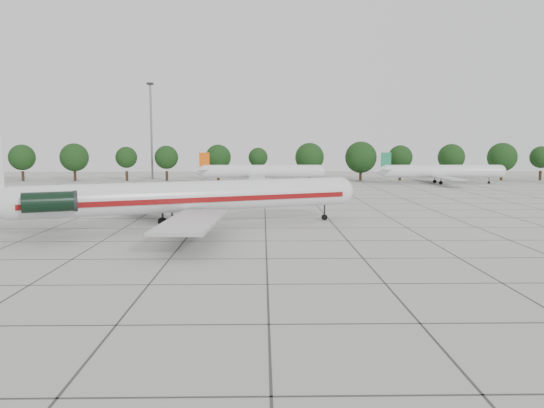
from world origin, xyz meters
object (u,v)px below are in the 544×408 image
object	(u,v)px
bg_airliner_c	(261,172)
floodlight_mast	(151,125)
main_airliner	(173,197)
bg_airliner_d	(441,172)

from	to	relation	value
bg_airliner_c	floodlight_mast	world-z (taller)	floodlight_mast
main_airliner	bg_airliner_c	bearing A→B (deg)	60.41
bg_airliner_c	bg_airliner_d	world-z (taller)	same
main_airliner	bg_airliner_c	distance (m)	67.45
bg_airliner_d	floodlight_mast	xyz separation A→B (m)	(-71.96, 18.45, 11.37)
bg_airliner_c	bg_airliner_d	distance (m)	42.75
main_airliner	floodlight_mast	world-z (taller)	floodlight_mast
bg_airliner_c	floodlight_mast	distance (m)	36.17
bg_airliner_c	bg_airliner_d	size ratio (longest dim) A/B	1.00
main_airliner	floodlight_mast	bearing A→B (deg)	81.59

